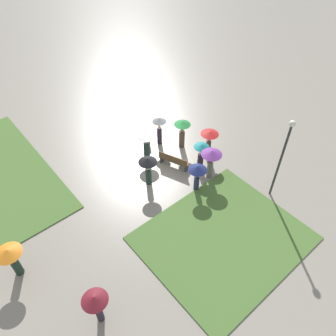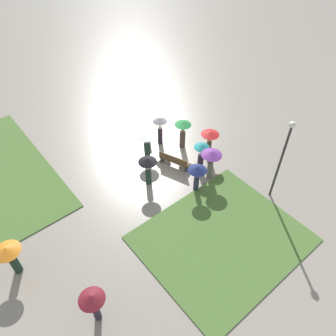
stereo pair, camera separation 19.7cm
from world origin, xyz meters
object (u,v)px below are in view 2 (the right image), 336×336
at_px(crowd_person_red, 210,139).
at_px(crowd_person_navy, 197,172).
at_px(crowd_person_grey, 160,126).
at_px(lone_walker_far_path, 93,301).
at_px(park_bench, 174,161).
at_px(trash_bin, 147,136).
at_px(lone_walker_near_lawn, 9,254).
at_px(crowd_person_purple, 211,158).
at_px(crowd_person_green, 183,129).
at_px(crowd_person_teal, 201,153).
at_px(crowd_person_black, 148,165).
at_px(crowd_person_white, 147,140).
at_px(lamp_post, 283,152).

bearing_deg(crowd_person_red, crowd_person_navy, 2.41).
xyz_separation_m(crowd_person_grey, lone_walker_far_path, (-7.19, 8.95, 0.15)).
height_order(crowd_person_grey, crowd_person_navy, crowd_person_grey).
xyz_separation_m(park_bench, crowd_person_grey, (2.26, -0.77, 0.89)).
height_order(trash_bin, lone_walker_far_path, lone_walker_far_path).
distance_m(trash_bin, lone_walker_near_lawn, 10.81).
xyz_separation_m(park_bench, lone_walker_far_path, (-4.92, 8.18, 1.04)).
distance_m(crowd_person_purple, crowd_person_red, 1.82).
height_order(lone_walker_far_path, lone_walker_near_lawn, lone_walker_far_path).
bearing_deg(lone_walker_far_path, crowd_person_green, -97.49).
bearing_deg(crowd_person_grey, crowd_person_teal, 28.42).
bearing_deg(crowd_person_navy, crowd_person_grey, -97.46).
bearing_deg(crowd_person_green, crowd_person_black, -35.10).
bearing_deg(lone_walker_near_lawn, crowd_person_red, -98.70).
xyz_separation_m(crowd_person_grey, crowd_person_red, (-2.93, -1.48, 0.06)).
distance_m(crowd_person_purple, crowd_person_teal, 0.92).
bearing_deg(crowd_person_navy, crowd_person_white, -79.60).
relative_size(crowd_person_navy, crowd_person_teal, 0.96).
height_order(lamp_post, lone_walker_near_lawn, lamp_post).
bearing_deg(crowd_person_teal, trash_bin, -40.91).
bearing_deg(crowd_person_teal, crowd_person_green, -66.70).
bearing_deg(crowd_person_grey, crowd_person_white, -50.10).
bearing_deg(crowd_person_red, crowd_person_green, -100.66).
relative_size(crowd_person_purple, lone_walker_far_path, 1.01).
height_order(crowd_person_white, lone_walker_near_lawn, lone_walker_near_lawn).
relative_size(crowd_person_red, crowd_person_teal, 1.03).
xyz_separation_m(lamp_post, crowd_person_white, (7.00, 3.30, -1.90)).
bearing_deg(park_bench, lamp_post, -173.89).
bearing_deg(crowd_person_green, lone_walker_far_path, -22.30).
relative_size(crowd_person_purple, crowd_person_navy, 1.11).
height_order(lamp_post, trash_bin, lamp_post).
distance_m(crowd_person_teal, lone_walker_near_lawn, 11.02).
bearing_deg(crowd_person_purple, lone_walker_near_lawn, -152.88).
relative_size(trash_bin, crowd_person_purple, 0.46).
bearing_deg(lone_walker_near_lawn, crowd_person_teal, -101.16).
height_order(crowd_person_navy, crowd_person_teal, crowd_person_teal).
xyz_separation_m(trash_bin, lone_walker_far_path, (-7.87, 8.39, 1.05)).
height_order(lamp_post, crowd_person_green, lamp_post).
relative_size(lamp_post, crowd_person_green, 2.53).
relative_size(crowd_person_red, lone_walker_near_lawn, 1.04).
xyz_separation_m(crowd_person_green, crowd_person_white, (0.75, 2.26, -0.12)).
bearing_deg(lamp_post, crowd_person_red, 5.41).
bearing_deg(crowd_person_teal, crowd_person_black, 18.79).
bearing_deg(lamp_post, crowd_person_grey, 14.43).
relative_size(crowd_person_white, crowd_person_navy, 0.97).
relative_size(lamp_post, crowd_person_teal, 2.66).
height_order(crowd_person_green, lone_walker_near_lawn, crowd_person_green).
distance_m(lamp_post, crowd_person_grey, 7.87).
xyz_separation_m(crowd_person_navy, lone_walker_near_lawn, (1.47, 9.65, -0.01)).
distance_m(crowd_person_red, lone_walker_near_lawn, 12.15).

